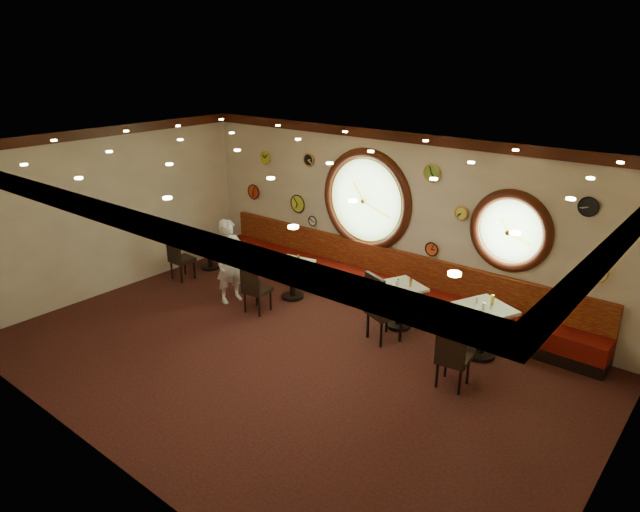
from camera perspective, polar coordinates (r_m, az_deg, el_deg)
The scene contains 49 objects.
floor at distance 9.02m, azimuth -3.47°, elevation -10.30°, with size 9.00×6.00×0.00m, color black.
ceiling at distance 7.90m, azimuth -3.97°, elevation 10.13°, with size 9.00×6.00×0.02m, color gold.
wall_back at distance 10.60m, azimuth 7.34°, elevation 3.76°, with size 9.00×0.02×3.20m, color beige.
wall_front at distance 6.65m, azimuth -21.63°, elevation -7.94°, with size 9.00×0.02×3.20m, color beige.
wall_left at distance 11.72m, azimuth -20.18°, elevation 4.26°, with size 0.02×6.00×3.20m, color beige.
wall_right at distance 6.47m, azimuth 27.63°, elevation -9.73°, with size 0.02×6.00×3.20m, color beige.
molding_back at distance 10.24m, azimuth 7.57°, elevation 11.82°, with size 9.00×0.10×0.18m, color #341309.
molding_front at distance 6.15m, azimuth -23.03°, elevation 4.78°, with size 9.00×0.10×0.18m, color #341309.
molding_left at distance 11.39m, azimuth -20.97°, elevation 11.53°, with size 0.10×6.00×0.18m, color #341309.
banquette_base at distance 10.90m, azimuth 6.21°, elevation -4.14°, with size 8.00×0.55×0.20m, color black.
banquette_seat at distance 10.80m, azimuth 6.26°, elevation -2.94°, with size 8.00×0.55×0.30m, color #570B07.
banquette_back at distance 10.83m, azimuth 6.98°, elevation -0.63°, with size 8.00×0.10×0.55m, color #64070B.
porthole_left_glass at distance 10.85m, azimuth 4.69°, elevation 5.60°, with size 1.66×1.66×0.02m, color #81B66D.
porthole_left_frame at distance 10.83m, azimuth 4.65°, elevation 5.59°, with size 1.98×1.98×0.18m, color #341309.
porthole_left_ring at distance 10.81m, azimuth 4.56°, elevation 5.56°, with size 1.61×1.61×0.03m, color gold.
porthole_right_glass at distance 9.63m, azimuth 18.53°, elevation 2.39°, with size 1.10×1.10×0.02m, color #81B66D.
porthole_right_frame at distance 9.61m, azimuth 18.50°, elevation 2.37°, with size 1.38×1.38×0.18m, color #341309.
porthole_right_ring at distance 9.59m, azimuth 18.44°, elevation 2.33°, with size 1.09×1.09×0.03m, color gold.
wall_clock_0 at distance 9.36m, azimuth 25.88°, elevation -1.42°, with size 0.34×0.34×0.03m, color silver.
wall_clock_1 at distance 9.98m, azimuth 11.15°, elevation 8.13°, with size 0.30×0.30×0.03m, color #83B638.
wall_clock_2 at distance 11.52m, azimuth -1.14°, elevation 9.59°, with size 0.24×0.24×0.03m, color black.
wall_clock_3 at distance 11.75m, azimuth -0.72°, elevation 3.53°, with size 0.20×0.20×0.03m, color white.
wall_clock_4 at distance 9.14m, azimuth 25.28°, elevation 4.49°, with size 0.28×0.28×0.03m, color black.
wall_clock_5 at distance 10.30m, azimuth 11.13°, elevation 0.69°, with size 0.24×0.24×0.03m, color #E1461A.
wall_clock_6 at distance 12.78m, azimuth -6.64°, elevation 6.39°, with size 0.32×0.32×0.03m, color red.
wall_clock_7 at distance 12.33m, azimuth -5.47°, elevation 9.74°, with size 0.26×0.26×0.03m, color #B6D22A.
wall_clock_8 at distance 11.92m, azimuth -2.21°, elevation 5.26°, with size 0.36×0.36×0.03m, color yellow.
wall_clock_9 at distance 9.86m, azimuth 13.98°, elevation 4.17°, with size 0.22×0.22×0.03m, color #E7DE4D.
table_a at distance 12.59m, azimuth -11.02°, elevation 0.66°, with size 0.75×0.75×0.70m.
table_b at distance 10.90m, azimuth -2.77°, elevation -1.95°, with size 0.77×0.77×0.74m.
table_c at distance 9.87m, azimuth 7.97°, elevation -4.46°, with size 0.93×0.93×0.77m.
table_d at distance 9.21m, azimuth 15.93°, elevation -6.69°, with size 1.02×1.02×0.84m.
chair_a at distance 12.05m, azimuth -14.03°, elevation 0.23°, with size 0.44×0.44×0.63m.
chair_b at distance 10.29m, azimuth -6.64°, elevation -2.79°, with size 0.46×0.46×0.62m.
chair_c at distance 9.28m, azimuth 6.00°, elevation -4.76°, with size 0.64×0.64×0.73m.
chair_d at distance 8.24m, azimuth 13.09°, elevation -9.33°, with size 0.47×0.47×0.63m.
condiment_a_salt at distance 12.61m, azimuth -11.27°, elevation 2.17°, with size 0.04×0.04×0.11m, color silver.
condiment_b_salt at distance 10.90m, azimuth -3.06°, elevation -0.15°, with size 0.04×0.04×0.10m, color silver.
condiment_c_salt at distance 9.75m, azimuth 7.81°, elevation -2.60°, with size 0.04×0.04×0.10m, color silver.
condiment_d_salt at distance 9.15m, azimuth 15.41°, elevation -4.36°, with size 0.03×0.03×0.09m, color #BAB9BE.
condiment_a_pepper at distance 12.47m, azimuth -11.30°, elevation 1.96°, with size 0.04×0.04×0.10m, color silver.
condiment_b_pepper at distance 10.78m, azimuth -2.86°, elevation -0.38°, with size 0.03×0.03×0.10m, color silver.
condiment_c_pepper at distance 9.68m, azimuth 7.66°, elevation -2.82°, with size 0.03×0.03×0.09m, color silver.
condiment_d_pepper at distance 8.97m, azimuth 16.04°, elevation -4.83°, with size 0.04×0.04×0.11m, color silver.
condiment_a_bottle at distance 12.46m, azimuth -10.88°, elevation 2.05°, with size 0.04×0.04×0.14m, color gold.
condiment_b_bottle at distance 10.77m, azimuth -2.16°, elevation -0.26°, with size 0.04×0.04×0.14m, color gold.
condiment_c_bottle at distance 9.71m, azimuth 9.04°, elevation -2.63°, with size 0.05×0.05×0.15m, color orange.
condiment_d_bottle at distance 9.15m, azimuth 16.86°, elevation -4.24°, with size 0.05×0.05×0.17m, color gold.
waiter at distance 10.78m, azimuth -9.00°, elevation -0.51°, with size 0.59×0.39×1.61m, color white.
Camera 1 is at (5.30, -5.68, 4.58)m, focal length 32.00 mm.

